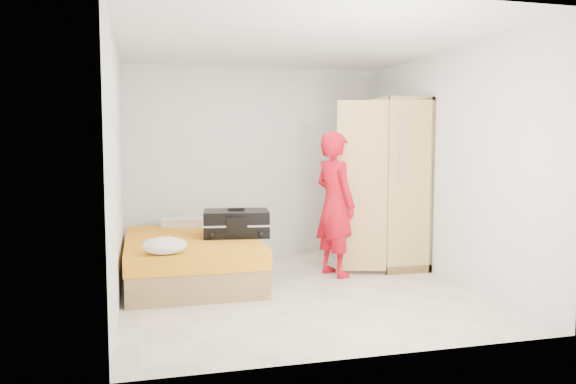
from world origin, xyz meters
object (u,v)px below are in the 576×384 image
object	(u,v)px
wardrobe	(387,187)
person	(335,204)
suitcase	(236,223)
bed	(191,259)
round_cushion	(164,245)

from	to	relation	value
wardrobe	person	size ratio (longest dim) A/B	1.24
person	suitcase	distance (m)	1.17
person	wardrobe	bearing A→B (deg)	-84.29
bed	round_cushion	size ratio (longest dim) A/B	4.80
suitcase	round_cushion	world-z (taller)	suitcase
wardrobe	round_cushion	world-z (taller)	wardrobe
bed	person	xyz separation A→B (m)	(1.66, -0.15, 0.59)
suitcase	round_cushion	size ratio (longest dim) A/B	1.94
person	suitcase	size ratio (longest dim) A/B	2.07
suitcase	wardrobe	bearing A→B (deg)	15.81
bed	wardrobe	world-z (taller)	wardrobe
bed	round_cushion	distance (m)	1.01
person	round_cushion	world-z (taller)	person
suitcase	round_cushion	bearing A→B (deg)	-126.29
bed	wardrobe	size ratio (longest dim) A/B	0.96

